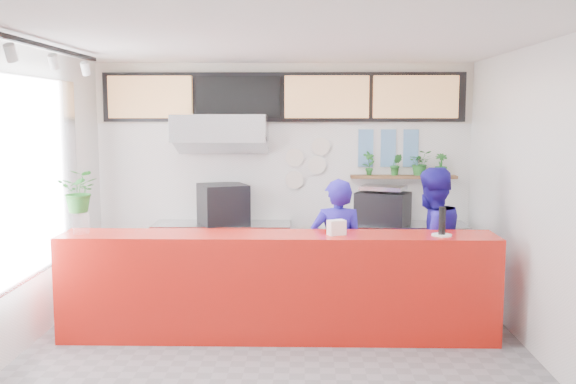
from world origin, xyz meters
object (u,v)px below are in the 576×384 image
at_px(staff_center, 337,251).
at_px(pepper_mill, 442,221).
at_px(service_counter, 278,286).
at_px(espresso_machine, 383,208).
at_px(staff_right, 430,245).
at_px(panini_oven, 223,204).

distance_m(staff_center, pepper_mill, 1.25).
height_order(staff_center, pepper_mill, staff_center).
bearing_deg(service_counter, espresso_machine, 54.01).
relative_size(staff_right, pepper_mill, 6.20).
xyz_separation_m(panini_oven, staff_right, (2.48, -1.22, -0.29)).
bearing_deg(staff_right, pepper_mill, 58.25).
relative_size(panini_oven, staff_center, 0.35).
distance_m(service_counter, pepper_mill, 1.82).
height_order(staff_center, staff_right, staff_right).
bearing_deg(service_counter, panini_oven, 113.57).
bearing_deg(espresso_machine, staff_center, -92.93).
relative_size(espresso_machine, pepper_mill, 2.30).
distance_m(espresso_machine, staff_right, 1.30).
height_order(panini_oven, staff_center, staff_center).
relative_size(service_counter, staff_right, 2.58).
distance_m(service_counter, staff_center, 0.85).
bearing_deg(staff_right, staff_center, -25.14).
xyz_separation_m(service_counter, panini_oven, (-0.79, 1.80, 0.61)).
bearing_deg(espresso_machine, pepper_mill, -54.94).
bearing_deg(panini_oven, espresso_machine, -22.86).
relative_size(panini_oven, staff_right, 0.33).
height_order(panini_oven, staff_right, staff_right).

